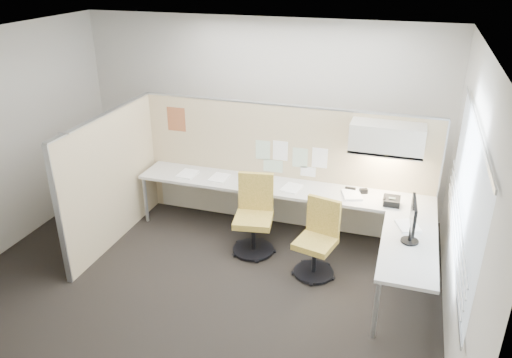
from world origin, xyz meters
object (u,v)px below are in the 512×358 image
(chair_right, at_px, (318,241))
(monitor, at_px, (413,219))
(chair_left, at_px, (254,217))
(phone, at_px, (391,201))
(desk, at_px, (302,203))

(chair_right, distance_m, monitor, 1.20)
(chair_left, distance_m, monitor, 2.05)
(chair_left, bearing_deg, monitor, -22.72)
(phone, bearing_deg, monitor, -73.29)
(desk, distance_m, monitor, 1.64)
(desk, xyz_separation_m, monitor, (1.37, -0.81, 0.41))
(desk, xyz_separation_m, chair_right, (0.33, -0.61, -0.16))
(desk, distance_m, chair_right, 0.72)
(phone, bearing_deg, chair_left, -167.15)
(desk, relative_size, chair_right, 4.27)
(monitor, bearing_deg, phone, 12.79)
(chair_left, bearing_deg, chair_right, -25.84)
(chair_right, xyz_separation_m, monitor, (1.04, -0.20, 0.58))
(chair_right, height_order, monitor, monitor)
(desk, bearing_deg, phone, 1.60)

